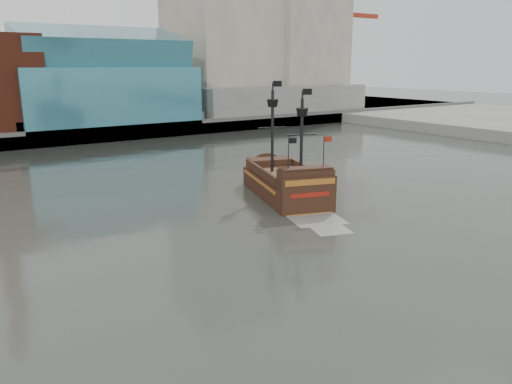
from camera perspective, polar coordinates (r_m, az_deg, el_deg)
ground at (r=29.37m, az=8.59°, el=-10.89°), size 400.00×400.00×0.00m
promenade_far at (r=113.37m, az=-24.93°, el=7.25°), size 220.00×60.00×2.00m
seawall at (r=84.56m, az=-21.49°, el=5.80°), size 220.00×1.00×2.60m
crane_a at (r=140.37m, az=9.97°, el=16.89°), size 22.50×4.00×32.25m
crane_b at (r=154.10m, az=9.91°, el=15.33°), size 19.10×4.00×26.25m
pirate_ship at (r=48.14m, az=3.42°, el=0.66°), size 9.21×16.40×11.77m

